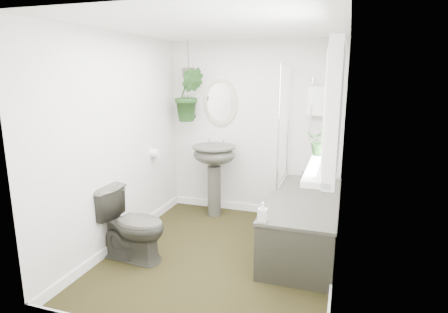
% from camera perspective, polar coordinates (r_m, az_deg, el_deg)
% --- Properties ---
extents(floor, '(2.30, 2.80, 0.02)m').
position_cam_1_polar(floor, '(4.07, -0.68, -15.16)').
color(floor, '#2C2612').
rests_on(floor, ground).
extents(ceiling, '(2.30, 2.80, 0.02)m').
position_cam_1_polar(ceiling, '(3.63, -0.78, 19.29)').
color(ceiling, white).
rests_on(ceiling, ground).
extents(wall_back, '(2.30, 0.02, 2.30)m').
position_cam_1_polar(wall_back, '(5.01, 4.52, 4.13)').
color(wall_back, silver).
rests_on(wall_back, ground).
extents(wall_front, '(2.30, 0.02, 2.30)m').
position_cam_1_polar(wall_front, '(2.43, -11.62, -5.39)').
color(wall_front, silver).
rests_on(wall_front, ground).
extents(wall_left, '(0.02, 2.80, 2.30)m').
position_cam_1_polar(wall_left, '(4.19, -15.91, 1.99)').
color(wall_left, silver).
rests_on(wall_left, ground).
extents(wall_right, '(0.02, 2.80, 2.30)m').
position_cam_1_polar(wall_right, '(3.49, 17.61, -0.22)').
color(wall_right, silver).
rests_on(wall_right, ground).
extents(skirting, '(2.30, 2.80, 0.10)m').
position_cam_1_polar(skirting, '(4.05, -0.69, -14.41)').
color(skirting, white).
rests_on(skirting, floor).
extents(bathtub, '(0.72, 1.72, 0.58)m').
position_cam_1_polar(bathtub, '(4.24, 12.01, -9.82)').
color(bathtub, '#3C3B33').
rests_on(bathtub, floor).
extents(bath_screen, '(0.04, 0.72, 1.40)m').
position_cam_1_polar(bath_screen, '(4.49, 9.11, 4.69)').
color(bath_screen, silver).
rests_on(bath_screen, bathtub).
extents(shower_box, '(0.20, 0.10, 0.35)m').
position_cam_1_polar(shower_box, '(4.77, 13.86, 8.21)').
color(shower_box, white).
rests_on(shower_box, wall_back).
extents(oval_mirror, '(0.46, 0.03, 0.62)m').
position_cam_1_polar(oval_mirror, '(5.06, -0.53, 8.24)').
color(oval_mirror, tan).
rests_on(oval_mirror, wall_back).
extents(wall_sconce, '(0.04, 0.04, 0.22)m').
position_cam_1_polar(wall_sconce, '(5.20, -4.77, 7.21)').
color(wall_sconce, black).
rests_on(wall_sconce, wall_back).
extents(toilet_roll_holder, '(0.11, 0.11, 0.11)m').
position_cam_1_polar(toilet_roll_holder, '(4.80, -10.49, 0.53)').
color(toilet_roll_holder, white).
rests_on(toilet_roll_holder, wall_left).
extents(window_recess, '(0.08, 1.00, 0.90)m').
position_cam_1_polar(window_recess, '(2.72, 16.58, 7.04)').
color(window_recess, white).
rests_on(window_recess, wall_right).
extents(window_sill, '(0.18, 1.00, 0.04)m').
position_cam_1_polar(window_sill, '(2.79, 14.60, -1.48)').
color(window_sill, white).
rests_on(window_sill, wall_right).
extents(window_blinds, '(0.01, 0.86, 0.76)m').
position_cam_1_polar(window_blinds, '(2.72, 15.63, 7.10)').
color(window_blinds, white).
rests_on(window_blinds, wall_right).
extents(toilet, '(0.77, 0.48, 0.75)m').
position_cam_1_polar(toilet, '(4.00, -13.92, -9.98)').
color(toilet, '#3C3B33').
rests_on(toilet, floor).
extents(pedestal_sink, '(0.64, 0.57, 0.96)m').
position_cam_1_polar(pedestal_sink, '(4.99, -1.50, -3.73)').
color(pedestal_sink, '#3C3B33').
rests_on(pedestal_sink, floor).
extents(sill_plant, '(0.24, 0.22, 0.23)m').
position_cam_1_polar(sill_plant, '(3.06, 14.54, 2.32)').
color(sill_plant, black).
rests_on(sill_plant, window_sill).
extents(hanging_plant, '(0.46, 0.41, 0.69)m').
position_cam_1_polar(hanging_plant, '(4.98, -5.36, 9.35)').
color(hanging_plant, black).
rests_on(hanging_plant, ceiling).
extents(soap_bottle, '(0.08, 0.09, 0.18)m').
position_cam_1_polar(soap_bottle, '(3.41, 5.90, -8.38)').
color(soap_bottle, '#342526').
rests_on(soap_bottle, bathtub).
extents(hanging_pot, '(0.16, 0.16, 0.12)m').
position_cam_1_polar(hanging_pot, '(4.98, -5.43, 12.65)').
color(hanging_pot, '#4B3D35').
rests_on(hanging_pot, ceiling).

